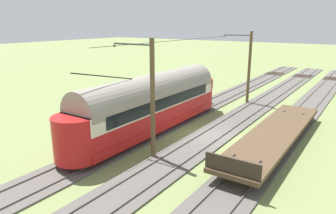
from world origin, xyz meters
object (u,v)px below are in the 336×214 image
(catenary_pole_foreground, at_px, (248,66))
(flatcar_adjacent, at_px, (274,134))
(vintage_streetcar, at_px, (152,102))
(track_end_bumper, at_px, (300,113))
(catenary_pole_mid_near, at_px, (151,97))

(catenary_pole_foreground, bearing_deg, flatcar_adjacent, 119.14)
(vintage_streetcar, bearing_deg, track_end_bumper, -129.90)
(vintage_streetcar, height_order, catenary_pole_mid_near, catenary_pole_mid_near)
(vintage_streetcar, height_order, flatcar_adjacent, vintage_streetcar)
(catenary_pole_mid_near, height_order, track_end_bumper, catenary_pole_mid_near)
(flatcar_adjacent, xyz_separation_m, catenary_pole_foreground, (5.59, -10.04, 2.86))
(catenary_pole_foreground, relative_size, catenary_pole_mid_near, 1.00)
(flatcar_adjacent, relative_size, catenary_pole_mid_near, 2.09)
(track_end_bumper, bearing_deg, catenary_pole_foreground, -22.15)
(flatcar_adjacent, relative_size, catenary_pole_foreground, 2.09)
(flatcar_adjacent, xyz_separation_m, catenary_pole_mid_near, (5.59, 5.89, 2.86))
(vintage_streetcar, distance_m, catenary_pole_mid_near, 4.82)
(catenary_pole_foreground, bearing_deg, vintage_streetcar, 77.42)
(catenary_pole_foreground, distance_m, catenary_pole_mid_near, 15.93)
(flatcar_adjacent, distance_m, catenary_pole_foreground, 11.84)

